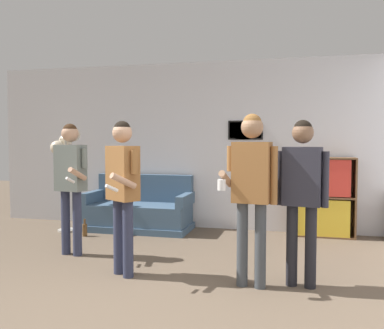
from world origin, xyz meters
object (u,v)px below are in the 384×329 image
Objects in this scene: bookshelf at (323,197)px; drinking_cup at (312,154)px; couch at (139,212)px; person_player_foreground_center at (122,181)px; bottle_on_floor at (85,229)px; person_watcher_holding_cup at (252,181)px; person_spectator_near_bookshelf at (302,186)px; person_player_foreground_left at (71,175)px; floor_lamp at (66,149)px.

bookshelf is 13.00× the size of drinking_cup.
person_player_foreground_center is (0.69, -2.25, 0.71)m from couch.
bottle_on_floor is (-0.61, -0.66, -0.19)m from couch.
bookshelf is at bearing 48.84° from person_player_foreground_center.
person_watcher_holding_cup is 0.49m from person_spectator_near_bookshelf.
couch is 1.03× the size of person_player_foreground_left.
person_player_foreground_left is (-3.10, -1.85, 0.42)m from bookshelf.
bookshelf is at bearing 8.86° from floor_lamp.
couch is 1.52m from floor_lamp.
person_spectator_near_bookshelf is (0.47, 0.13, -0.04)m from person_watcher_holding_cup.
person_watcher_holding_cup is 6.49× the size of bottle_on_floor.
bottle_on_floor is at bearing 129.37° from person_player_foreground_center.
couch is 1.03× the size of person_spectator_near_bookshelf.
person_watcher_holding_cup is (2.05, -2.28, 0.75)m from couch.
person_watcher_holding_cup reaches higher than person_spectator_near_bookshelf.
floor_lamp is at bearing -170.76° from drinking_cup.
person_player_foreground_center is at bearing -131.16° from bookshelf.
drinking_cup is at bearing 32.19° from person_player_foreground_left.
person_spectator_near_bookshelf is (2.78, -0.50, -0.01)m from person_player_foreground_left.
floor_lamp is at bearing -158.93° from couch.
drinking_cup is at bearing 86.26° from person_spectator_near_bookshelf.
person_player_foreground_left is 3.48m from drinking_cup.
person_spectator_near_bookshelf is at bearing -25.42° from bottle_on_floor.
bookshelf is (2.83, 0.20, 0.30)m from couch.
person_player_foreground_center is 2.24m from bottle_on_floor.
floor_lamp is 17.93× the size of drinking_cup.
person_player_foreground_left is 0.97× the size of person_watcher_holding_cup.
couch is 1.03× the size of person_player_foreground_center.
bookshelf is 0.66m from drinking_cup.
drinking_cup is at bearing 9.24° from floor_lamp.
bottle_on_floor is at bearing 109.48° from person_player_foreground_left.
couch is at bearing 107.05° from person_player_foreground_center.
couch is 1.00× the size of person_watcher_holding_cup.
person_watcher_holding_cup is (1.35, -0.03, 0.04)m from person_player_foreground_center.
floor_lamp reaches higher than bookshelf.
floor_lamp is 1.30m from bottle_on_floor.
person_watcher_holding_cup reaches higher than bookshelf.
person_player_foreground_left reaches higher than floor_lamp.
bookshelf is 0.70× the size of person_watcher_holding_cup.
person_watcher_holding_cup reaches higher than floor_lamp.
floor_lamp is at bearing 133.54° from person_player_foreground_center.
couch is at bearing 47.28° from bottle_on_floor.
drinking_cup is (1.98, 2.45, 0.23)m from person_player_foreground_center.
floor_lamp is at bearing 150.39° from bottle_on_floor.
couch is 3.15m from person_watcher_holding_cup.
couch is 1.82m from person_player_foreground_left.
person_player_foreground_left is (0.80, -1.24, -0.29)m from floor_lamp.
person_player_foreground_left is 6.30× the size of bottle_on_floor.
person_watcher_holding_cup is at bearing -164.71° from person_spectator_near_bookshelf.
bookshelf reaches higher than bottle_on_floor.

